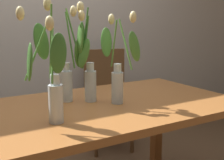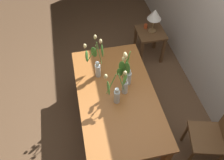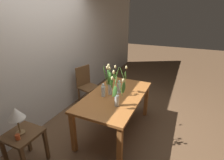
{
  "view_description": "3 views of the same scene",
  "coord_description": "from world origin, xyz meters",
  "views": [
    {
      "loc": [
        -0.82,
        -1.49,
        1.22
      ],
      "look_at": [
        0.04,
        -0.06,
        0.89
      ],
      "focal_mm": 49.87,
      "sensor_mm": 36.0,
      "label": 1
    },
    {
      "loc": [
        1.5,
        -0.37,
        2.87
      ],
      "look_at": [
        -0.05,
        -0.05,
        0.95
      ],
      "focal_mm": 36.15,
      "sensor_mm": 36.0,
      "label": 2
    },
    {
      "loc": [
        -2.44,
        -1.04,
        2.09
      ],
      "look_at": [
        0.02,
        0.07,
        1.0
      ],
      "focal_mm": 27.26,
      "sensor_mm": 36.0,
      "label": 3
    }
  ],
  "objects": [
    {
      "name": "table_lamp",
      "position": [
        -1.25,
        0.87,
        0.86
      ],
      "size": [
        0.22,
        0.22,
        0.4
      ],
      "color": "olive",
      "rests_on": "side_table"
    },
    {
      "name": "tulip_vase_3",
      "position": [
        -0.35,
        -0.17,
        0.95
      ],
      "size": [
        0.19,
        0.22,
        0.57
      ],
      "color": "silver",
      "rests_on": "dining_table"
    },
    {
      "name": "pillar_candle",
      "position": [
        -1.34,
        0.79,
        0.59
      ],
      "size": [
        0.06,
        0.06,
        0.07
      ],
      "primitive_type": "cylinder",
      "color": "#CC4C23",
      "rests_on": "side_table"
    },
    {
      "name": "dining_table",
      "position": [
        0.0,
        0.0,
        0.65
      ],
      "size": [
        1.6,
        0.9,
        0.74
      ],
      "color": "#A3602D",
      "rests_on": "ground"
    },
    {
      "name": "side_table",
      "position": [
        -1.23,
        0.85,
        0.43
      ],
      "size": [
        0.44,
        0.44,
        0.55
      ],
      "color": "brown",
      "rests_on": "ground"
    },
    {
      "name": "room_wall_rear",
      "position": [
        0.0,
        1.4,
        1.35
      ],
      "size": [
        9.0,
        0.1,
        2.7
      ],
      "primitive_type": "cube",
      "color": "beige",
      "rests_on": "ground"
    },
    {
      "name": "tulip_vase_1",
      "position": [
        0.1,
        -0.03,
        0.92
      ],
      "size": [
        0.17,
        0.25,
        0.52
      ],
      "color": "silver",
      "rests_on": "dining_table"
    },
    {
      "name": "tulip_vase_0",
      "position": [
        -0.03,
        0.09,
        0.93
      ],
      "size": [
        0.13,
        0.14,
        0.57
      ],
      "color": "silver",
      "rests_on": "dining_table"
    },
    {
      "name": "dining_chair",
      "position": [
        0.64,
        1.01,
        0.52
      ],
      "size": [
        0.49,
        0.49,
        0.93
      ],
      "color": "brown",
      "rests_on": "ground"
    },
    {
      "name": "tulip_vase_2",
      "position": [
        -0.11,
        0.15,
        0.93
      ],
      "size": [
        0.16,
        0.14,
        0.57
      ],
      "color": "silver",
      "rests_on": "dining_table"
    },
    {
      "name": "ground_plane",
      "position": [
        0.0,
        0.0,
        0.0
      ],
      "size": [
        18.0,
        18.0,
        0.0
      ],
      "primitive_type": "plane",
      "color": "brown"
    }
  ]
}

